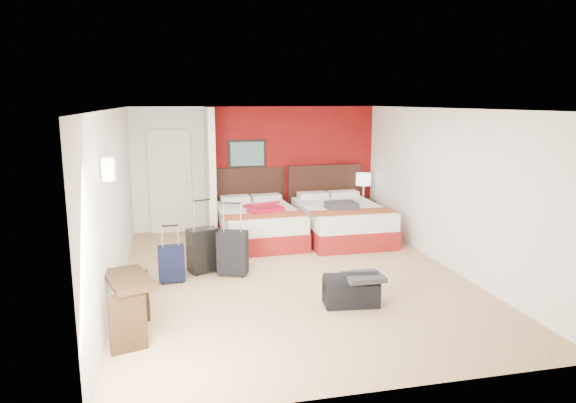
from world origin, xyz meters
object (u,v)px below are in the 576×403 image
object	(u,v)px
bed_right	(341,222)
red_suitcase_open	(264,207)
nightstand	(363,213)
suitcase_black	(203,252)
desk	(130,307)
suitcase_navy	(172,265)
duffel_bag	(351,292)
suitcase_charcoal	(233,254)
table_lamp	(363,186)
bed_left	(258,225)

from	to	relation	value
bed_right	red_suitcase_open	size ratio (longest dim) A/B	2.63
bed_right	nightstand	world-z (taller)	bed_right
suitcase_black	desk	distance (m)	2.28
suitcase_navy	desk	distance (m)	1.81
bed_right	suitcase_navy	world-z (taller)	bed_right
red_suitcase_open	suitcase_navy	xyz separation A→B (m)	(-1.70, -1.86, -0.41)
duffel_bag	bed_right	bearing A→B (deg)	80.22
suitcase_charcoal	nightstand	bearing A→B (deg)	59.59
table_lamp	suitcase_navy	xyz separation A→B (m)	(-3.98, -2.69, -0.59)
bed_right	suitcase_black	world-z (taller)	suitcase_black
nightstand	suitcase_charcoal	distance (m)	4.00
bed_right	bed_left	bearing A→B (deg)	174.44
table_lamp	suitcase_charcoal	world-z (taller)	table_lamp
suitcase_navy	red_suitcase_open	bearing A→B (deg)	43.64
suitcase_black	suitcase_charcoal	distance (m)	0.48
red_suitcase_open	desk	bearing A→B (deg)	-140.71
red_suitcase_open	desk	distance (m)	4.21
bed_right	duffel_bag	distance (m)	3.35
bed_right	desk	bearing A→B (deg)	-136.18
suitcase_charcoal	red_suitcase_open	bearing A→B (deg)	85.20
bed_left	suitcase_navy	size ratio (longest dim) A/B	4.00
red_suitcase_open	suitcase_charcoal	distance (m)	1.93
suitcase_navy	duffel_bag	xyz separation A→B (m)	(2.26, -1.40, -0.08)
nightstand	bed_left	bearing A→B (deg)	-164.50
suitcase_navy	duffel_bag	size ratio (longest dim) A/B	0.74
red_suitcase_open	suitcase_black	xyz separation A→B (m)	(-1.22, -1.52, -0.33)
nightstand	suitcase_navy	size ratio (longest dim) A/B	1.10
table_lamp	suitcase_black	xyz separation A→B (m)	(-3.50, -2.35, -0.51)
red_suitcase_open	desk	xyz separation A→B (m)	(-2.16, -3.60, -0.31)
red_suitcase_open	suitcase_charcoal	size ratio (longest dim) A/B	1.25
desk	suitcase_navy	bearing A→B (deg)	58.41
duffel_bag	desk	distance (m)	2.75
bed_right	table_lamp	xyz separation A→B (m)	(0.78, 0.87, 0.52)
red_suitcase_open	bed_right	bearing A→B (deg)	-21.50
red_suitcase_open	table_lamp	size ratio (longest dim) A/B	1.46
suitcase_black	suitcase_navy	bearing A→B (deg)	-166.11
bed_left	suitcase_charcoal	size ratio (longest dim) A/B	3.16
table_lamp	desk	size ratio (longest dim) A/B	0.66
table_lamp	suitcase_charcoal	bearing A→B (deg)	-140.14
nightstand	bed_right	bearing A→B (deg)	-133.18
nightstand	duffel_bag	xyz separation A→B (m)	(-1.72, -4.08, -0.11)
suitcase_navy	desk	bearing A→B (deg)	-108.47
bed_left	red_suitcase_open	world-z (taller)	red_suitcase_open
table_lamp	red_suitcase_open	bearing A→B (deg)	-160.01
suitcase_charcoal	suitcase_navy	distance (m)	0.92
nightstand	table_lamp	bearing A→B (deg)	0.00
table_lamp	suitcase_navy	size ratio (longest dim) A/B	1.09
suitcase_navy	duffel_bag	bearing A→B (deg)	-35.54
bed_right	desk	size ratio (longest dim) A/B	2.51
bed_left	duffel_bag	distance (m)	3.42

